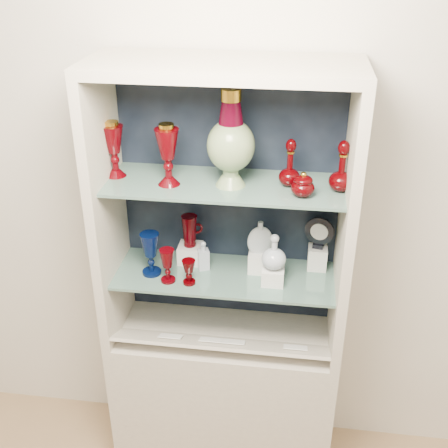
# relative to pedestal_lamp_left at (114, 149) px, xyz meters

# --- Properties ---
(wall_back) EXTENTS (3.50, 0.02, 2.80)m
(wall_back) POSITION_rel_pedestal_lamp_left_xyz_m (0.44, 0.19, -0.18)
(wall_back) COLOR beige
(wall_back) RESTS_ON ground
(cabinet_base) EXTENTS (1.00, 0.40, 0.75)m
(cabinet_base) POSITION_rel_pedestal_lamp_left_xyz_m (0.44, -0.03, -1.21)
(cabinet_base) COLOR #BDB4A1
(cabinet_base) RESTS_ON ground
(cabinet_back_panel) EXTENTS (0.98, 0.02, 1.15)m
(cabinet_back_panel) POSITION_rel_pedestal_lamp_left_xyz_m (0.44, 0.16, -0.26)
(cabinet_back_panel) COLOR black
(cabinet_back_panel) RESTS_ON cabinet_base
(cabinet_side_left) EXTENTS (0.04, 0.40, 1.15)m
(cabinet_side_left) POSITION_rel_pedestal_lamp_left_xyz_m (-0.04, -0.03, -0.26)
(cabinet_side_left) COLOR #BDB4A1
(cabinet_side_left) RESTS_ON cabinet_base
(cabinet_side_right) EXTENTS (0.04, 0.40, 1.15)m
(cabinet_side_right) POSITION_rel_pedestal_lamp_left_xyz_m (0.92, -0.03, -0.26)
(cabinet_side_right) COLOR #BDB4A1
(cabinet_side_right) RESTS_ON cabinet_base
(cabinet_top_cap) EXTENTS (1.00, 0.40, 0.04)m
(cabinet_top_cap) POSITION_rel_pedestal_lamp_left_xyz_m (0.44, -0.03, 0.34)
(cabinet_top_cap) COLOR #BDB4A1
(cabinet_top_cap) RESTS_ON cabinet_side_left
(shelf_lower) EXTENTS (0.92, 0.34, 0.01)m
(shelf_lower) POSITION_rel_pedestal_lamp_left_xyz_m (0.44, -0.01, -0.54)
(shelf_lower) COLOR slate
(shelf_lower) RESTS_ON cabinet_side_left
(shelf_upper) EXTENTS (0.92, 0.34, 0.01)m
(shelf_upper) POSITION_rel_pedestal_lamp_left_xyz_m (0.44, -0.01, -0.12)
(shelf_upper) COLOR slate
(shelf_upper) RESTS_ON cabinet_side_left
(label_ledge) EXTENTS (0.92, 0.17, 0.09)m
(label_ledge) POSITION_rel_pedestal_lamp_left_xyz_m (0.44, -0.14, -0.80)
(label_ledge) COLOR #BDB4A1
(label_ledge) RESTS_ON cabinet_base
(label_card_0) EXTENTS (0.10, 0.06, 0.03)m
(label_card_0) POSITION_rel_pedestal_lamp_left_xyz_m (0.22, -0.14, -0.79)
(label_card_0) COLOR white
(label_card_0) RESTS_ON label_ledge
(label_card_1) EXTENTS (0.10, 0.06, 0.03)m
(label_card_1) POSITION_rel_pedestal_lamp_left_xyz_m (0.50, -0.14, -0.79)
(label_card_1) COLOR white
(label_card_1) RESTS_ON label_ledge
(label_card_2) EXTENTS (0.10, 0.06, 0.03)m
(label_card_2) POSITION_rel_pedestal_lamp_left_xyz_m (0.76, -0.14, -0.79)
(label_card_2) COLOR white
(label_card_2) RESTS_ON label_ledge
(label_card_3) EXTENTS (0.10, 0.06, 0.03)m
(label_card_3) POSITION_rel_pedestal_lamp_left_xyz_m (0.40, -0.14, -0.79)
(label_card_3) COLOR white
(label_card_3) RESTS_ON label_ledge
(pedestal_lamp_left) EXTENTS (0.10, 0.10, 0.23)m
(pedestal_lamp_left) POSITION_rel_pedestal_lamp_left_xyz_m (0.00, 0.00, 0.00)
(pedestal_lamp_left) COLOR #4A0106
(pedestal_lamp_left) RESTS_ON shelf_upper
(pedestal_lamp_right) EXTENTS (0.12, 0.12, 0.24)m
(pedestal_lamp_right) POSITION_rel_pedestal_lamp_left_xyz_m (0.23, -0.05, 0.01)
(pedestal_lamp_right) COLOR #4A0106
(pedestal_lamp_right) RESTS_ON shelf_upper
(enamel_urn) EXTENTS (0.23, 0.23, 0.37)m
(enamel_urn) POSITION_rel_pedestal_lamp_left_xyz_m (0.46, -0.03, 0.07)
(enamel_urn) COLOR #0E4E1F
(enamel_urn) RESTS_ON shelf_upper
(ruby_decanter_a) EXTENTS (0.11, 0.11, 0.21)m
(ruby_decanter_a) POSITION_rel_pedestal_lamp_left_xyz_m (0.69, -0.00, -0.01)
(ruby_decanter_a) COLOR #400003
(ruby_decanter_a) RESTS_ON shelf_upper
(ruby_decanter_b) EXTENTS (0.11, 0.11, 0.21)m
(ruby_decanter_b) POSITION_rel_pedestal_lamp_left_xyz_m (0.88, -0.03, -0.01)
(ruby_decanter_b) COLOR #400003
(ruby_decanter_b) RESTS_ON shelf_upper
(lidded_bowl) EXTENTS (0.10, 0.10, 0.10)m
(lidded_bowl) POSITION_rel_pedestal_lamp_left_xyz_m (0.74, -0.09, -0.06)
(lidded_bowl) COLOR #400003
(lidded_bowl) RESTS_ON shelf_upper
(cobalt_goblet) EXTENTS (0.09, 0.09, 0.19)m
(cobalt_goblet) POSITION_rel_pedestal_lamp_left_xyz_m (0.13, -0.05, -0.44)
(cobalt_goblet) COLOR #030F39
(cobalt_goblet) RESTS_ON shelf_lower
(ruby_goblet_tall) EXTENTS (0.06, 0.06, 0.15)m
(ruby_goblet_tall) POSITION_rel_pedestal_lamp_left_xyz_m (0.21, -0.10, -0.46)
(ruby_goblet_tall) COLOR #4A0106
(ruby_goblet_tall) RESTS_ON shelf_lower
(ruby_goblet_small) EXTENTS (0.07, 0.07, 0.11)m
(ruby_goblet_small) POSITION_rel_pedestal_lamp_left_xyz_m (0.30, -0.10, -0.48)
(ruby_goblet_small) COLOR #400003
(ruby_goblet_small) RESTS_ON shelf_lower
(riser_ruby_pitcher) EXTENTS (0.10, 0.10, 0.08)m
(riser_ruby_pitcher) POSITION_rel_pedestal_lamp_left_xyz_m (0.28, 0.07, -0.49)
(riser_ruby_pitcher) COLOR silver
(riser_ruby_pitcher) RESTS_ON shelf_lower
(ruby_pitcher) EXTENTS (0.12, 0.10, 0.14)m
(ruby_pitcher) POSITION_rel_pedestal_lamp_left_xyz_m (0.28, 0.07, -0.38)
(ruby_pitcher) COLOR #4A0106
(ruby_pitcher) RESTS_ON riser_ruby_pitcher
(clear_square_bottle) EXTENTS (0.06, 0.06, 0.13)m
(clear_square_bottle) POSITION_rel_pedestal_lamp_left_xyz_m (0.34, 0.02, -0.47)
(clear_square_bottle) COLOR #A7B4C3
(clear_square_bottle) RESTS_ON shelf_lower
(riser_flat_flask) EXTENTS (0.09, 0.09, 0.09)m
(riser_flat_flask) POSITION_rel_pedestal_lamp_left_xyz_m (0.58, 0.03, -0.49)
(riser_flat_flask) COLOR silver
(riser_flat_flask) RESTS_ON shelf_lower
(flat_flask) EXTENTS (0.11, 0.07, 0.15)m
(flat_flask) POSITION_rel_pedestal_lamp_left_xyz_m (0.58, 0.03, -0.37)
(flat_flask) COLOR #B2BFC6
(flat_flask) RESTS_ON riser_flat_flask
(riser_clear_round_decanter) EXTENTS (0.09, 0.09, 0.07)m
(riser_clear_round_decanter) POSITION_rel_pedestal_lamp_left_xyz_m (0.65, -0.05, -0.50)
(riser_clear_round_decanter) COLOR silver
(riser_clear_round_decanter) RESTS_ON shelf_lower
(clear_round_decanter) EXTENTS (0.13, 0.13, 0.15)m
(clear_round_decanter) POSITION_rel_pedestal_lamp_left_xyz_m (0.65, -0.05, -0.39)
(clear_round_decanter) COLOR #A7B4C3
(clear_round_decanter) RESTS_ON riser_clear_round_decanter
(riser_cameo_medallion) EXTENTS (0.08, 0.08, 0.10)m
(riser_cameo_medallion) POSITION_rel_pedestal_lamp_left_xyz_m (0.83, 0.09, -0.48)
(riser_cameo_medallion) COLOR silver
(riser_cameo_medallion) RESTS_ON shelf_lower
(cameo_medallion) EXTENTS (0.13, 0.07, 0.15)m
(cameo_medallion) POSITION_rel_pedestal_lamp_left_xyz_m (0.83, 0.09, -0.36)
(cameo_medallion) COLOR black
(cameo_medallion) RESTS_ON riser_cameo_medallion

